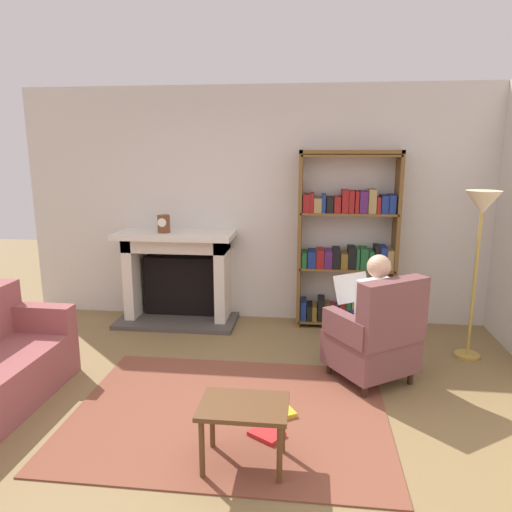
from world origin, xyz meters
TOP-DOWN VIEW (x-y plane):
  - ground at (0.00, 0.00)m, footprint 14.00×14.00m
  - back_wall at (0.00, 2.55)m, footprint 5.60×0.10m
  - area_rug at (0.00, 0.30)m, footprint 2.40×1.80m
  - fireplace at (-0.95, 2.30)m, footprint 1.39×0.64m
  - mantel_clock at (-1.07, 2.20)m, footprint 0.14×0.14m
  - bookshelf at (1.00, 2.33)m, footprint 1.10×0.32m
  - armchair_reading at (1.17, 0.95)m, footprint 0.88×0.87m
  - seated_reader at (1.10, 1.05)m, footprint 0.56×0.59m
  - side_table at (0.20, -0.30)m, footprint 0.56×0.39m
  - scattered_books at (0.35, 0.21)m, footprint 0.35×0.61m
  - floor_lamp at (2.15, 1.59)m, footprint 0.32×0.32m

SIDE VIEW (x-z plane):
  - ground at x=0.00m, z-range 0.00..0.00m
  - area_rug at x=0.00m, z-range 0.00..0.01m
  - scattered_books at x=0.35m, z-range 0.01..0.05m
  - side_table at x=0.20m, z-range 0.15..0.58m
  - armchair_reading at x=1.17m, z-range -0.06..0.91m
  - fireplace at x=-0.95m, z-range 0.03..1.11m
  - seated_reader at x=1.10m, z-range 0.05..1.19m
  - bookshelf at x=1.00m, z-range -0.06..1.93m
  - mantel_clock at x=-1.07m, z-range 1.07..1.27m
  - back_wall at x=0.00m, z-range 0.00..2.70m
  - floor_lamp at x=2.15m, z-range 0.56..2.19m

